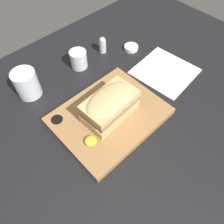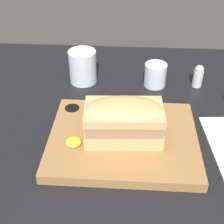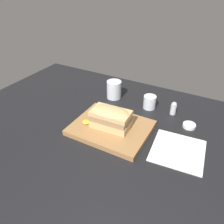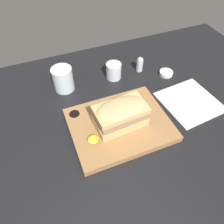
% 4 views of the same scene
% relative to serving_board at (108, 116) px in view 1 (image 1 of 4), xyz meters
% --- Properties ---
extents(dining_table, '(1.46, 1.02, 0.02)m').
position_rel_serving_board_xyz_m(dining_table, '(0.00, -0.02, -0.02)').
color(dining_table, black).
rests_on(dining_table, ground).
extents(serving_board, '(0.32, 0.25, 0.02)m').
position_rel_serving_board_xyz_m(serving_board, '(0.00, 0.00, 0.00)').
color(serving_board, '#9E7042').
rests_on(serving_board, dining_table).
extents(sandwich, '(0.17, 0.10, 0.09)m').
position_rel_serving_board_xyz_m(sandwich, '(0.00, -0.00, 0.06)').
color(sandwich, tan).
rests_on(sandwich, serving_board).
extents(mustard_dollop, '(0.03, 0.03, 0.01)m').
position_rel_serving_board_xyz_m(mustard_dollop, '(-0.10, -0.04, 0.02)').
color(mustard_dollop, yellow).
rests_on(mustard_dollop, serving_board).
extents(water_glass, '(0.08, 0.08, 0.09)m').
position_rel_serving_board_xyz_m(water_glass, '(-0.12, 0.25, 0.03)').
color(water_glass, silver).
rests_on(water_glass, dining_table).
extents(wine_glass, '(0.06, 0.06, 0.06)m').
position_rel_serving_board_xyz_m(wine_glass, '(0.08, 0.25, 0.02)').
color(wine_glass, silver).
rests_on(wine_glass, dining_table).
extents(napkin, '(0.21, 0.21, 0.00)m').
position_rel_serving_board_xyz_m(napkin, '(0.29, 0.01, -0.01)').
color(napkin, white).
rests_on(napkin, dining_table).
extents(salt_shaker, '(0.03, 0.03, 0.06)m').
position_rel_serving_board_xyz_m(salt_shaker, '(0.20, 0.25, 0.02)').
color(salt_shaker, silver).
rests_on(salt_shaker, dining_table).
extents(condiment_dish, '(0.06, 0.06, 0.01)m').
position_rel_serving_board_xyz_m(condiment_dish, '(0.29, 0.18, -0.00)').
color(condiment_dish, white).
rests_on(condiment_dish, dining_table).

